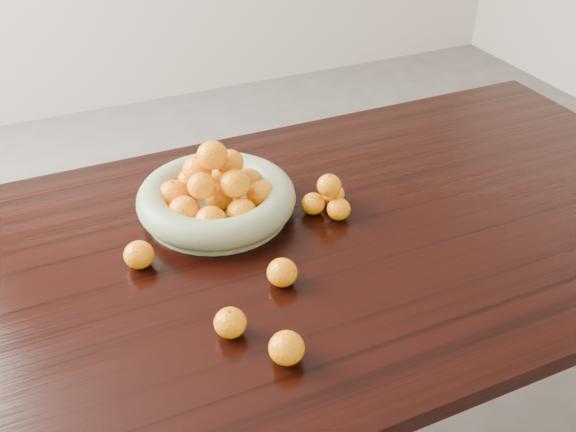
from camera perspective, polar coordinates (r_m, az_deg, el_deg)
name	(u,v)px	position (r m, az deg, el deg)	size (l,w,h in m)	color
dining_table	(304,268)	(1.45, 1.40, -4.66)	(2.00, 1.00, 0.75)	black
fruit_bowl	(217,197)	(1.45, -6.37, 1.73)	(0.36, 0.36, 0.18)	gray
orange_pyramid	(329,198)	(1.46, 3.63, 1.62)	(0.11, 0.11, 0.10)	orange
loose_orange_0	(230,323)	(1.16, -5.16, -9.43)	(0.06, 0.06, 0.05)	orange
loose_orange_1	(282,272)	(1.25, -0.52, -5.04)	(0.06, 0.06, 0.06)	orange
loose_orange_2	(287,348)	(1.11, -0.12, -11.65)	(0.06, 0.06, 0.06)	orange
loose_orange_3	(139,255)	(1.33, -13.11, -3.38)	(0.06, 0.06, 0.06)	orange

